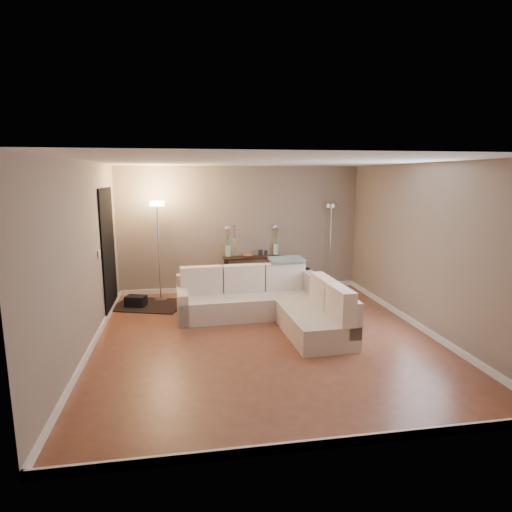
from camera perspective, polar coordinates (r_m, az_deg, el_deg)
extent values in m
cube|color=brown|center=(6.59, 1.18, -10.77)|extent=(5.00, 5.50, 0.01)
cube|color=white|center=(6.14, 1.27, 12.54)|extent=(5.00, 5.50, 0.01)
cube|color=gray|center=(8.93, -2.09, 3.56)|extent=(5.00, 0.02, 2.60)
cube|color=gray|center=(3.64, 9.44, -7.19)|extent=(5.00, 0.02, 2.60)
cube|color=gray|center=(6.28, -21.91, -0.25)|extent=(0.02, 5.50, 2.60)
cube|color=gray|center=(7.14, 21.44, 1.02)|extent=(0.02, 5.50, 2.60)
cube|color=white|center=(9.15, -2.02, -4.25)|extent=(5.00, 0.03, 0.10)
cube|color=white|center=(4.21, 8.76, -23.51)|extent=(5.00, 0.03, 0.10)
cube|color=white|center=(6.61, -20.93, -10.95)|extent=(0.03, 5.50, 0.10)
cube|color=white|center=(7.42, 20.61, -8.53)|extent=(0.03, 5.50, 0.10)
cube|color=black|center=(7.95, -19.06, 0.64)|extent=(0.02, 1.20, 2.20)
cube|color=white|center=(7.11, -20.20, 0.25)|extent=(0.02, 0.08, 0.12)
cube|color=beige|center=(7.49, -0.97, -6.54)|extent=(2.46, 0.93, 0.37)
cube|color=beige|center=(7.73, -1.43, -3.99)|extent=(2.43, 0.28, 0.52)
cube|color=beige|center=(7.35, -9.78, -6.43)|extent=(0.20, 0.85, 0.52)
cube|color=beige|center=(6.62, 7.81, -9.00)|extent=(0.90, 1.53, 0.37)
cube|color=beige|center=(7.03, 9.25, -5.64)|extent=(0.28, 2.34, 0.52)
cube|color=#F5DFC8|center=(7.49, -7.29, -3.22)|extent=(0.74, 0.23, 0.49)
cube|color=#F5DFC8|center=(7.58, -1.65, -2.97)|extent=(0.74, 0.23, 0.49)
cube|color=#F5DFC8|center=(7.75, 3.81, -2.70)|extent=(0.74, 0.23, 0.49)
cube|color=#F5DFC8|center=(6.82, 8.90, -4.66)|extent=(0.23, 0.68, 0.49)
cube|color=#F5DFC8|center=(6.20, 11.19, -6.32)|extent=(0.23, 0.68, 0.49)
cube|color=slate|center=(7.70, 4.11, -0.47)|extent=(0.65, 0.41, 0.08)
cube|color=black|center=(8.93, -0.47, -0.18)|extent=(1.22, 0.39, 0.04)
cube|color=black|center=(8.78, -3.84, -2.86)|extent=(0.04, 0.04, 0.71)
cube|color=black|center=(9.03, -4.10, -2.48)|extent=(0.04, 0.04, 0.71)
cube|color=black|center=(9.01, 3.17, -2.50)|extent=(0.04, 0.04, 0.71)
cube|color=black|center=(9.26, 2.74, -2.14)|extent=(0.04, 0.04, 0.71)
cube|color=black|center=(9.05, -0.46, -3.64)|extent=(1.15, 0.36, 0.03)
cube|color=#BF3333|center=(8.93, -3.58, -3.17)|extent=(0.04, 0.15, 0.18)
cube|color=#3359A5|center=(8.94, -3.34, -3.10)|extent=(0.04, 0.15, 0.19)
cube|color=gold|center=(8.94, -3.07, -3.03)|extent=(0.05, 0.15, 0.21)
cube|color=#3F7F4C|center=(8.96, -2.76, -3.13)|extent=(0.05, 0.15, 0.18)
cube|color=#994C99|center=(8.96, -2.48, -3.06)|extent=(0.04, 0.15, 0.19)
cube|color=orange|center=(8.96, -2.24, -2.99)|extent=(0.04, 0.15, 0.21)
cube|color=#262626|center=(8.98, -1.97, -3.09)|extent=(0.05, 0.15, 0.18)
cube|color=#4C99B2|center=(8.98, -1.66, -3.02)|extent=(0.05, 0.15, 0.19)
cube|color=#B2A58C|center=(8.99, -1.39, -2.95)|extent=(0.04, 0.15, 0.21)
cube|color=brown|center=(9.00, -1.15, -3.05)|extent=(0.04, 0.15, 0.18)
cube|color=navy|center=(9.01, -0.88, -2.98)|extent=(0.05, 0.15, 0.19)
cube|color=gold|center=(9.02, -0.57, -2.90)|extent=(0.05, 0.15, 0.21)
cube|color=black|center=(9.02, -0.72, 2.42)|extent=(0.85, 0.08, 0.67)
cube|color=white|center=(9.00, -0.69, 2.40)|extent=(0.74, 0.05, 0.56)
cube|color=orange|center=(8.87, -1.17, 0.16)|extent=(0.17, 0.12, 0.04)
cube|color=black|center=(8.90, 0.61, 0.47)|extent=(0.09, 0.02, 0.12)
cube|color=black|center=(8.93, 1.31, 0.44)|extent=(0.08, 0.02, 0.10)
cylinder|color=silver|center=(8.81, -3.75, 0.68)|extent=(0.12, 0.12, 0.22)
cylinder|color=#38722D|center=(8.77, -3.87, 2.34)|extent=(0.09, 0.01, 0.38)
sphere|color=#E5598C|center=(8.74, -4.02, 3.60)|extent=(0.07, 0.07, 0.06)
cylinder|color=#38722D|center=(8.77, -3.82, 2.41)|extent=(0.05, 0.01, 0.41)
sphere|color=white|center=(8.74, -3.90, 3.73)|extent=(0.07, 0.07, 0.06)
cylinder|color=#38722D|center=(8.77, -3.77, 2.47)|extent=(0.01, 0.01, 0.43)
sphere|color=#598CE5|center=(8.74, -3.79, 3.85)|extent=(0.07, 0.07, 0.06)
cylinder|color=#38722D|center=(8.77, -3.72, 2.35)|extent=(0.05, 0.01, 0.39)
sphere|color=#E58C4C|center=(8.75, -3.67, 3.61)|extent=(0.07, 0.07, 0.06)
cylinder|color=#38722D|center=(8.77, -3.66, 2.41)|extent=(0.10, 0.01, 0.40)
sphere|color=#D866B2|center=(8.75, -3.55, 3.74)|extent=(0.07, 0.07, 0.06)
cylinder|color=silver|center=(9.02, 2.67, 0.92)|extent=(0.12, 0.12, 0.22)
cylinder|color=#38722D|center=(8.98, 2.58, 2.55)|extent=(0.09, 0.01, 0.38)
sphere|color=#E5598C|center=(8.95, 2.47, 3.79)|extent=(0.07, 0.07, 0.06)
cylinder|color=#38722D|center=(8.98, 2.63, 2.61)|extent=(0.05, 0.01, 0.41)
sphere|color=white|center=(8.95, 2.58, 3.91)|extent=(0.07, 0.07, 0.06)
cylinder|color=#38722D|center=(8.98, 2.68, 2.67)|extent=(0.01, 0.01, 0.43)
sphere|color=#598CE5|center=(8.95, 2.69, 4.03)|extent=(0.07, 0.07, 0.06)
cylinder|color=#38722D|center=(8.98, 2.73, 2.56)|extent=(0.05, 0.01, 0.39)
sphere|color=#E58C4C|center=(8.96, 2.80, 3.79)|extent=(0.07, 0.07, 0.06)
cylinder|color=#38722D|center=(8.98, 2.78, 2.62)|extent=(0.10, 0.01, 0.40)
sphere|color=#D866B2|center=(8.96, 2.92, 3.91)|extent=(0.07, 0.07, 0.06)
cylinder|color=silver|center=(8.63, -12.55, -5.66)|extent=(0.32, 0.32, 0.03)
cylinder|color=silver|center=(8.42, -12.80, 0.33)|extent=(0.03, 0.03, 1.83)
cylinder|color=#FFBF72|center=(8.31, -13.08, 6.81)|extent=(0.34, 0.34, 0.08)
cylinder|color=silver|center=(9.44, 9.68, -4.14)|extent=(0.24, 0.24, 0.03)
cylinder|color=silver|center=(9.26, 9.85, 1.06)|extent=(0.03, 0.03, 1.74)
cylinder|color=silver|center=(9.15, 10.03, 6.65)|extent=(0.26, 0.26, 0.08)
cube|color=black|center=(8.34, -14.11, -6.35)|extent=(1.48, 1.28, 0.02)
cube|color=black|center=(8.31, -15.71, -5.91)|extent=(0.42, 0.35, 0.23)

